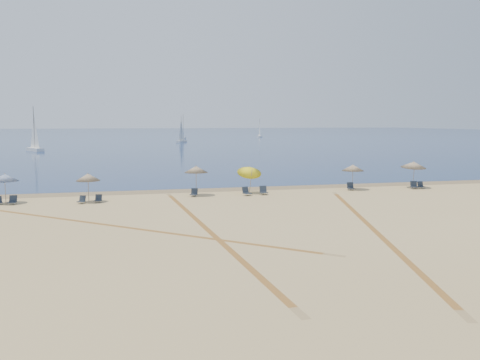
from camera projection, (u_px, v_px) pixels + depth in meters
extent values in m
plane|color=tan|center=(339.00, 256.00, 23.55)|extent=(160.00, 160.00, 0.00)
plane|color=#0C2151|center=(140.00, 134.00, 240.97)|extent=(500.00, 500.00, 0.00)
plane|color=olive|center=(230.00, 189.00, 46.74)|extent=(500.00, 500.00, 0.00)
cylinder|color=gray|center=(5.00, 190.00, 38.55)|extent=(0.05, 0.05, 2.12)
cone|color=white|center=(5.00, 178.00, 38.44)|extent=(2.03, 2.03, 0.55)
sphere|color=gray|center=(4.00, 174.00, 38.41)|extent=(0.08, 0.08, 0.08)
cylinder|color=gray|center=(88.00, 189.00, 39.21)|extent=(0.05, 0.09, 2.09)
cone|color=beige|center=(88.00, 177.00, 39.12)|extent=(1.85, 1.86, 0.59)
sphere|color=gray|center=(88.00, 173.00, 39.08)|extent=(0.08, 0.08, 0.08)
cylinder|color=gray|center=(196.00, 181.00, 42.74)|extent=(0.05, 0.05, 2.36)
cone|color=beige|center=(196.00, 169.00, 42.62)|extent=(1.98, 1.98, 0.55)
sphere|color=gray|center=(196.00, 166.00, 42.59)|extent=(0.08, 0.08, 0.08)
cylinder|color=gray|center=(251.00, 181.00, 43.62)|extent=(0.05, 1.02, 2.18)
cone|color=yellow|center=(249.00, 170.00, 43.92)|extent=(2.11, 2.15, 1.37)
sphere|color=gray|center=(249.00, 167.00, 43.89)|extent=(0.08, 0.08, 0.08)
cylinder|color=gray|center=(353.00, 178.00, 46.41)|extent=(0.05, 0.05, 2.14)
cone|color=beige|center=(353.00, 168.00, 46.31)|extent=(2.05, 2.05, 0.55)
sphere|color=gray|center=(353.00, 165.00, 46.27)|extent=(0.08, 0.08, 0.08)
cylinder|color=gray|center=(414.00, 175.00, 47.53)|extent=(0.05, 0.26, 2.33)
cone|color=beige|center=(414.00, 165.00, 47.50)|extent=(2.32, 2.36, 0.76)
sphere|color=gray|center=(414.00, 161.00, 47.46)|extent=(0.08, 0.08, 0.08)
cylinder|color=#A5A5AD|center=(1.00, 204.00, 37.91)|extent=(0.02, 0.02, 0.17)
cube|color=#1D232D|center=(12.00, 202.00, 37.99)|extent=(0.64, 0.64, 0.05)
cube|color=#1D232D|center=(13.00, 199.00, 38.23)|extent=(0.59, 0.29, 0.50)
cylinder|color=#A5A5AD|center=(8.00, 204.00, 37.78)|extent=(0.02, 0.02, 0.18)
cylinder|color=#A5A5AD|center=(15.00, 204.00, 37.82)|extent=(0.02, 0.02, 0.18)
cube|color=#1D232D|center=(81.00, 202.00, 38.48)|extent=(0.66, 0.66, 0.05)
cube|color=#1D232D|center=(83.00, 198.00, 38.69)|extent=(0.53, 0.37, 0.44)
cylinder|color=#A5A5AD|center=(79.00, 203.00, 38.35)|extent=(0.02, 0.02, 0.16)
cylinder|color=#A5A5AD|center=(83.00, 203.00, 38.28)|extent=(0.02, 0.02, 0.16)
cube|color=#1D232D|center=(98.00, 201.00, 38.93)|extent=(0.62, 0.62, 0.05)
cube|color=#1D232D|center=(99.00, 197.00, 39.15)|extent=(0.54, 0.30, 0.45)
cylinder|color=#A5A5AD|center=(95.00, 202.00, 38.76)|extent=(0.02, 0.02, 0.17)
cylinder|color=#A5A5AD|center=(100.00, 202.00, 38.75)|extent=(0.02, 0.02, 0.17)
cube|color=#1D232D|center=(194.00, 195.00, 42.04)|extent=(0.74, 0.74, 0.05)
cube|color=#1D232D|center=(194.00, 191.00, 42.28)|extent=(0.59, 0.42, 0.50)
cylinder|color=#A5A5AD|center=(191.00, 196.00, 41.90)|extent=(0.02, 0.02, 0.18)
cylinder|color=#A5A5AD|center=(197.00, 196.00, 41.81)|extent=(0.02, 0.02, 0.18)
cube|color=#1D232D|center=(247.00, 193.00, 42.63)|extent=(0.77, 0.77, 0.05)
cube|color=#1D232D|center=(245.00, 190.00, 42.85)|extent=(0.64, 0.42, 0.54)
cylinder|color=#A5A5AD|center=(246.00, 195.00, 42.30)|extent=(0.03, 0.03, 0.20)
cylinder|color=#A5A5AD|center=(250.00, 195.00, 42.57)|extent=(0.03, 0.03, 0.20)
cube|color=#1D232D|center=(264.00, 192.00, 43.14)|extent=(0.63, 0.63, 0.06)
cube|color=#1D232D|center=(263.00, 189.00, 43.40)|extent=(0.62, 0.24, 0.54)
cylinder|color=#A5A5AD|center=(262.00, 194.00, 42.89)|extent=(0.03, 0.03, 0.20)
cylinder|color=#A5A5AD|center=(267.00, 194.00, 42.99)|extent=(0.03, 0.03, 0.20)
cube|color=#1D232D|center=(351.00, 188.00, 45.93)|extent=(0.68, 0.68, 0.05)
cube|color=#1D232D|center=(350.00, 185.00, 46.18)|extent=(0.61, 0.32, 0.52)
cylinder|color=#A5A5AD|center=(349.00, 190.00, 45.73)|extent=(0.03, 0.03, 0.19)
cylinder|color=#A5A5AD|center=(354.00, 190.00, 45.75)|extent=(0.03, 0.03, 0.19)
cube|color=#1D232D|center=(414.00, 187.00, 46.78)|extent=(0.73, 0.73, 0.05)
cube|color=#1D232D|center=(414.00, 184.00, 47.03)|extent=(0.63, 0.37, 0.53)
cylinder|color=#A5A5AD|center=(413.00, 188.00, 46.59)|extent=(0.03, 0.03, 0.19)
cylinder|color=#A5A5AD|center=(418.00, 188.00, 46.57)|extent=(0.03, 0.03, 0.19)
cube|color=#1D232D|center=(422.00, 187.00, 47.10)|extent=(0.55, 0.55, 0.05)
cube|color=#1D232D|center=(420.00, 184.00, 47.33)|extent=(0.54, 0.21, 0.48)
cylinder|color=#A5A5AD|center=(421.00, 188.00, 46.88)|extent=(0.02, 0.02, 0.17)
cylinder|color=#A5A5AD|center=(425.00, 188.00, 46.97)|extent=(0.02, 0.02, 0.17)
cube|color=white|center=(35.00, 149.00, 106.01)|extent=(4.36, 6.22, 0.68)
cylinder|color=gray|center=(34.00, 128.00, 105.50)|extent=(0.14, 0.14, 9.04)
cube|color=white|center=(181.00, 141.00, 149.34)|extent=(3.74, 5.16, 0.57)
cylinder|color=gray|center=(181.00, 129.00, 148.91)|extent=(0.11, 0.11, 7.56)
cube|color=white|center=(183.00, 138.00, 177.43)|extent=(2.48, 5.94, 0.63)
cylinder|color=gray|center=(183.00, 126.00, 176.96)|extent=(0.13, 0.13, 8.40)
cube|color=white|center=(260.00, 136.00, 196.75)|extent=(1.79, 5.00, 0.53)
cylinder|color=gray|center=(260.00, 128.00, 196.35)|extent=(0.11, 0.11, 7.11)
plane|color=tan|center=(207.00, 229.00, 29.34)|extent=(29.55, 29.55, 0.00)
plane|color=tan|center=(203.00, 226.00, 30.39)|extent=(29.55, 29.55, 0.00)
plane|color=tan|center=(372.00, 228.00, 29.62)|extent=(34.44, 34.44, 0.00)
plane|color=tan|center=(368.00, 225.00, 30.72)|extent=(34.44, 34.44, 0.00)
plane|color=tan|center=(117.00, 226.00, 30.23)|extent=(39.56, 39.56, 0.00)
plane|color=tan|center=(104.00, 224.00, 30.76)|extent=(39.56, 39.56, 0.00)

